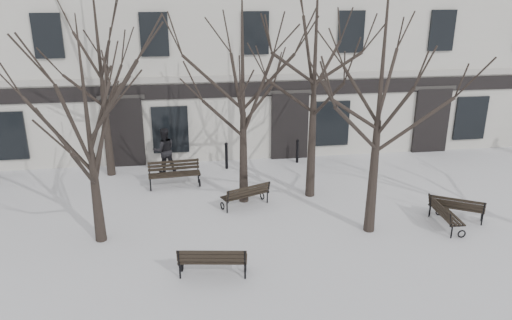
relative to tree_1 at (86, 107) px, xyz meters
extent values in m
plane|color=silver|center=(3.61, -1.40, -4.12)|extent=(100.00, 100.00, 0.00)
cube|color=beige|center=(3.61, 11.60, 1.38)|extent=(40.00, 10.00, 11.00)
cube|color=#AAA59C|center=(3.61, 6.57, -0.52)|extent=(40.00, 0.12, 0.25)
cube|color=black|center=(3.61, 6.56, -1.02)|extent=(40.00, 0.10, 0.60)
cube|color=black|center=(-4.49, 6.55, -2.62)|extent=(1.50, 0.14, 2.00)
cube|color=black|center=(0.11, 6.54, -2.67)|extent=(1.60, 0.22, 2.90)
cube|color=#2D2B28|center=(0.11, 6.50, -1.17)|extent=(1.90, 0.08, 0.18)
cube|color=black|center=(2.01, 6.55, -2.62)|extent=(1.50, 0.14, 2.00)
cube|color=black|center=(7.11, 6.54, -2.67)|extent=(1.60, 0.22, 2.90)
cube|color=#2D2B28|center=(7.11, 6.50, -1.17)|extent=(1.90, 0.08, 0.18)
cube|color=black|center=(9.01, 6.55, -2.62)|extent=(1.50, 0.14, 2.00)
cube|color=black|center=(13.61, 6.54, -2.67)|extent=(1.60, 0.22, 2.90)
cube|color=#2D2B28|center=(13.61, 6.50, -1.17)|extent=(1.90, 0.08, 0.18)
cube|color=black|center=(15.51, 6.55, -2.62)|extent=(1.50, 0.14, 2.00)
cube|color=black|center=(-2.39, 6.55, 1.28)|extent=(1.10, 0.14, 1.70)
cube|color=black|center=(1.61, 6.55, 1.28)|extent=(1.10, 0.14, 1.70)
cube|color=black|center=(5.61, 6.55, 1.28)|extent=(1.10, 0.14, 1.70)
cube|color=black|center=(9.61, 6.55, 1.28)|extent=(1.10, 0.14, 1.70)
cube|color=black|center=(13.61, 6.55, 1.28)|extent=(1.10, 0.14, 1.70)
cone|color=black|center=(0.00, 0.00, -2.73)|extent=(0.34, 0.34, 2.77)
cone|color=black|center=(8.20, -0.53, -2.34)|extent=(0.34, 0.34, 3.55)
cone|color=black|center=(-0.40, 5.55, -2.33)|extent=(0.34, 0.34, 3.57)
cone|color=black|center=(4.59, 2.24, -2.50)|extent=(0.34, 0.34, 3.24)
cone|color=black|center=(7.03, 2.39, -2.26)|extent=(0.34, 0.34, 3.71)
torus|color=black|center=(4.10, -2.32, -3.98)|extent=(0.09, 0.29, 0.29)
cylinder|color=black|center=(4.04, -2.68, -3.89)|extent=(0.05, 0.05, 0.45)
cube|color=black|center=(4.07, -2.50, -3.67)|extent=(0.13, 0.55, 0.05)
torus|color=black|center=(2.41, -2.07, -3.98)|extent=(0.09, 0.29, 0.29)
cylinder|color=black|center=(2.36, -2.42, -3.89)|extent=(0.05, 0.05, 0.45)
cube|color=black|center=(2.39, -2.25, -3.67)|extent=(0.13, 0.55, 0.05)
cube|color=black|center=(3.26, -2.15, -3.65)|extent=(1.80, 0.35, 0.04)
cube|color=black|center=(3.24, -2.29, -3.65)|extent=(1.80, 0.35, 0.04)
cube|color=black|center=(3.22, -2.43, -3.65)|extent=(1.80, 0.35, 0.04)
cube|color=black|center=(3.20, -2.57, -3.65)|extent=(1.80, 0.35, 0.04)
cube|color=black|center=(3.19, -2.61, -3.52)|extent=(1.79, 0.30, 0.09)
cube|color=black|center=(3.19, -2.63, -3.39)|extent=(1.79, 0.30, 0.09)
cube|color=black|center=(3.19, -2.65, -3.27)|extent=(1.79, 0.30, 0.09)
cylinder|color=black|center=(4.03, -2.76, -3.46)|extent=(0.06, 0.15, 0.50)
cylinder|color=black|center=(2.35, -2.50, -3.46)|extent=(0.06, 0.15, 0.50)
torus|color=black|center=(12.06, -0.42, -3.98)|extent=(0.18, 0.26, 0.27)
cylinder|color=black|center=(11.89, -0.71, -3.90)|extent=(0.05, 0.05, 0.42)
cube|color=black|center=(11.98, -0.57, -3.69)|extent=(0.31, 0.47, 0.05)
torus|color=black|center=(10.69, 0.40, -3.98)|extent=(0.18, 0.26, 0.27)
cylinder|color=black|center=(10.52, 0.11, -3.90)|extent=(0.05, 0.05, 0.42)
cube|color=black|center=(10.60, 0.25, -3.69)|extent=(0.31, 0.47, 0.05)
cube|color=black|center=(11.40, 0.02, -3.67)|extent=(1.49, 0.94, 0.03)
cube|color=black|center=(11.33, -0.09, -3.67)|extent=(1.49, 0.94, 0.03)
cube|color=black|center=(11.26, -0.21, -3.67)|extent=(1.49, 0.94, 0.03)
cube|color=black|center=(11.19, -0.32, -3.67)|extent=(1.49, 0.94, 0.03)
cube|color=black|center=(11.17, -0.35, -3.55)|extent=(1.47, 0.89, 0.08)
cube|color=black|center=(11.16, -0.37, -3.44)|extent=(1.47, 0.89, 0.08)
cube|color=black|center=(11.15, -0.39, -3.33)|extent=(1.47, 0.89, 0.08)
cylinder|color=black|center=(11.85, -0.78, -3.51)|extent=(0.10, 0.13, 0.47)
cylinder|color=black|center=(10.48, 0.04, -3.51)|extent=(0.10, 0.13, 0.47)
torus|color=black|center=(1.27, 3.62, -3.97)|extent=(0.08, 0.32, 0.31)
cylinder|color=black|center=(1.23, 4.01, -3.87)|extent=(0.05, 0.05, 0.48)
cube|color=black|center=(1.25, 3.82, -3.63)|extent=(0.10, 0.59, 0.05)
torus|color=black|center=(3.09, 3.78, -3.97)|extent=(0.08, 0.32, 0.31)
cylinder|color=black|center=(3.05, 4.17, -3.87)|extent=(0.05, 0.05, 0.48)
cube|color=black|center=(3.07, 3.97, -3.63)|extent=(0.10, 0.59, 0.05)
cube|color=black|center=(2.18, 3.66, -3.61)|extent=(1.94, 0.26, 0.04)
cube|color=black|center=(2.17, 3.81, -3.61)|extent=(1.94, 0.26, 0.04)
cube|color=black|center=(2.15, 3.96, -3.61)|extent=(1.94, 0.26, 0.04)
cube|color=black|center=(2.14, 4.11, -3.61)|extent=(1.94, 0.26, 0.04)
cube|color=black|center=(2.14, 4.15, -3.47)|extent=(1.93, 0.20, 0.10)
cube|color=black|center=(2.13, 4.17, -3.34)|extent=(1.93, 0.20, 0.10)
cube|color=black|center=(2.13, 4.20, -3.21)|extent=(1.93, 0.20, 0.10)
cylinder|color=black|center=(1.22, 4.09, -3.42)|extent=(0.06, 0.16, 0.53)
cylinder|color=black|center=(3.04, 4.25, -3.42)|extent=(0.06, 0.16, 0.53)
torus|color=black|center=(5.26, 2.27, -3.98)|extent=(0.15, 0.27, 0.27)
cylinder|color=black|center=(5.39, 1.96, -3.90)|extent=(0.05, 0.05, 0.42)
cube|color=black|center=(5.32, 2.11, -3.69)|extent=(0.25, 0.50, 0.05)
torus|color=black|center=(3.78, 1.64, -3.98)|extent=(0.15, 0.27, 0.27)
cylinder|color=black|center=(3.92, 1.32, -3.90)|extent=(0.05, 0.05, 0.42)
cube|color=black|center=(3.85, 1.48, -3.69)|extent=(0.25, 0.50, 0.05)
cube|color=black|center=(4.50, 1.99, -3.67)|extent=(1.59, 0.75, 0.03)
cube|color=black|center=(4.56, 1.87, -3.67)|extent=(1.59, 0.75, 0.03)
cube|color=black|center=(4.61, 1.74, -3.67)|extent=(1.59, 0.75, 0.03)
cube|color=black|center=(4.66, 1.62, -3.67)|extent=(1.59, 0.75, 0.03)
cube|color=black|center=(4.68, 1.59, -3.55)|extent=(1.57, 0.70, 0.08)
cube|color=black|center=(4.68, 1.57, -3.44)|extent=(1.57, 0.70, 0.08)
cube|color=black|center=(4.69, 1.55, -3.32)|extent=(1.57, 0.70, 0.08)
cylinder|color=black|center=(5.42, 1.89, -3.50)|extent=(0.09, 0.14, 0.47)
cylinder|color=black|center=(3.95, 1.25, -3.50)|extent=(0.09, 0.14, 0.47)
torus|color=black|center=(10.83, -1.39, -3.99)|extent=(0.27, 0.06, 0.26)
cylinder|color=black|center=(10.50, -1.37, -3.91)|extent=(0.05, 0.05, 0.41)
cube|color=black|center=(10.66, -1.38, -3.71)|extent=(0.50, 0.07, 0.05)
torus|color=black|center=(10.90, 0.16, -3.99)|extent=(0.27, 0.06, 0.26)
cylinder|color=black|center=(10.57, 0.17, -3.91)|extent=(0.05, 0.05, 0.41)
cube|color=black|center=(10.73, 0.16, -3.71)|extent=(0.50, 0.07, 0.05)
cube|color=black|center=(10.90, -0.62, -3.69)|extent=(0.15, 1.64, 0.03)
cube|color=black|center=(10.77, -0.61, -3.69)|extent=(0.15, 1.64, 0.03)
cube|color=black|center=(10.64, -0.61, -3.69)|extent=(0.15, 1.64, 0.03)
cube|color=black|center=(10.52, -0.60, -3.69)|extent=(0.15, 1.64, 0.03)
cube|color=black|center=(10.48, -0.60, -3.57)|extent=(0.11, 1.64, 0.08)
cube|color=black|center=(10.46, -0.60, -3.46)|extent=(0.11, 1.64, 0.08)
cube|color=black|center=(10.44, -0.60, -3.35)|extent=(0.11, 1.64, 0.08)
cylinder|color=black|center=(10.43, -1.37, -3.52)|extent=(0.13, 0.04, 0.45)
cylinder|color=black|center=(10.50, 0.17, -3.52)|extent=(0.13, 0.04, 0.45)
cylinder|color=black|center=(4.27, 5.57, -3.59)|extent=(0.13, 0.13, 1.05)
sphere|color=black|center=(4.27, 5.57, -3.05)|extent=(0.15, 0.15, 0.15)
cylinder|color=black|center=(7.34, 5.89, -3.64)|extent=(0.11, 0.11, 0.95)
sphere|color=black|center=(7.34, 5.89, -3.15)|extent=(0.13, 0.13, 0.13)
imported|color=black|center=(1.75, 5.52, -4.12)|extent=(1.05, 0.90, 1.87)
camera|label=1|loc=(2.74, -13.86, 3.22)|focal=35.00mm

